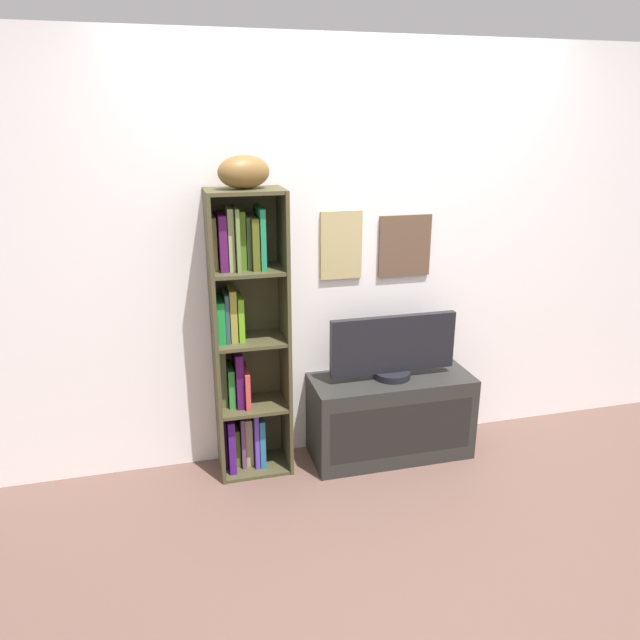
% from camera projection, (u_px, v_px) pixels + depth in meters
% --- Properties ---
extents(ground, '(5.20, 5.20, 0.04)m').
position_uv_depth(ground, '(414.00, 558.00, 2.89)').
color(ground, brown).
extents(back_wall, '(4.80, 0.08, 2.41)m').
position_uv_depth(back_wall, '(349.00, 258.00, 3.53)').
color(back_wall, white).
rests_on(back_wall, ground).
extents(bookshelf, '(0.41, 0.29, 1.64)m').
position_uv_depth(bookshelf, '(243.00, 339.00, 3.37)').
color(bookshelf, '#433E25').
rests_on(bookshelf, ground).
extents(football, '(0.31, 0.23, 0.17)m').
position_uv_depth(football, '(244.00, 172.00, 3.06)').
color(football, brown).
rests_on(football, bookshelf).
extents(tv_stand, '(0.97, 0.39, 0.51)m').
position_uv_depth(tv_stand, '(390.00, 416.00, 3.67)').
color(tv_stand, '#272624').
rests_on(tv_stand, ground).
extents(television, '(0.76, 0.22, 0.38)m').
position_uv_depth(television, '(393.00, 348.00, 3.53)').
color(television, black).
rests_on(television, tv_stand).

